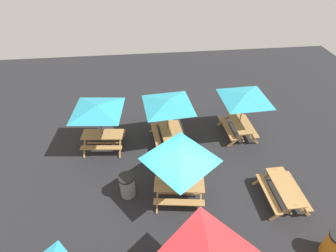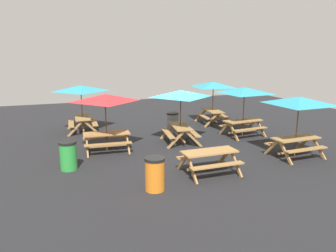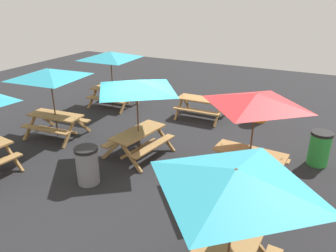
{
  "view_description": "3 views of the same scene",
  "coord_description": "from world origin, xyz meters",
  "px_view_note": "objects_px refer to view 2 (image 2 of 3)",
  "views": [
    {
      "loc": [
        5.75,
        -1.16,
        8.29
      ],
      "look_at": [
        -3.35,
        -0.18,
        0.9
      ],
      "focal_mm": 28.0,
      "sensor_mm": 36.0,
      "label": 1
    },
    {
      "loc": [
        5.03,
        12.68,
        3.91
      ],
      "look_at": [
        0.56,
        0.34,
        0.9
      ],
      "focal_mm": 35.0,
      "sensor_mm": 36.0,
      "label": 2
    },
    {
      "loc": [
        4.56,
        -7.51,
        4.56
      ],
      "look_at": [
        0.56,
        0.34,
        0.9
      ],
      "focal_mm": 35.0,
      "sensor_mm": 36.0,
      "label": 3
    }
  ],
  "objects_px": {
    "picnic_table_2": "(213,88)",
    "trash_bin_gray": "(172,122)",
    "trash_bin_green": "(68,155)",
    "picnic_table_5": "(299,105)",
    "picnic_table_6": "(105,102)",
    "picnic_table_4": "(81,92)",
    "trash_bin_orange": "(155,174)",
    "picnic_table_0": "(244,94)",
    "picnic_table_3": "(209,157)",
    "picnic_table_1": "(181,97)"
  },
  "relations": [
    {
      "from": "picnic_table_4",
      "to": "trash_bin_orange",
      "type": "relative_size",
      "value": 2.38
    },
    {
      "from": "picnic_table_6",
      "to": "trash_bin_green",
      "type": "distance_m",
      "value": 2.7
    },
    {
      "from": "trash_bin_green",
      "to": "picnic_table_1",
      "type": "bearing_deg",
      "value": -159.35
    },
    {
      "from": "picnic_table_2",
      "to": "picnic_table_4",
      "type": "xyz_separation_m",
      "value": [
        6.9,
        -0.5,
        0.0
      ]
    },
    {
      "from": "picnic_table_1",
      "to": "picnic_table_4",
      "type": "height_order",
      "value": "same"
    },
    {
      "from": "trash_bin_green",
      "to": "picnic_table_5",
      "type": "bearing_deg",
      "value": 169.39
    },
    {
      "from": "picnic_table_5",
      "to": "picnic_table_1",
      "type": "bearing_deg",
      "value": -47.44
    },
    {
      "from": "picnic_table_2",
      "to": "picnic_table_4",
      "type": "height_order",
      "value": "same"
    },
    {
      "from": "picnic_table_3",
      "to": "picnic_table_5",
      "type": "height_order",
      "value": "picnic_table_5"
    },
    {
      "from": "trash_bin_gray",
      "to": "trash_bin_green",
      "type": "xyz_separation_m",
      "value": [
        5.13,
        3.69,
        0.0
      ]
    },
    {
      "from": "picnic_table_3",
      "to": "trash_bin_green",
      "type": "bearing_deg",
      "value": -25.09
    },
    {
      "from": "picnic_table_0",
      "to": "picnic_table_5",
      "type": "bearing_deg",
      "value": 87.04
    },
    {
      "from": "picnic_table_3",
      "to": "picnic_table_6",
      "type": "bearing_deg",
      "value": -53.25
    },
    {
      "from": "picnic_table_1",
      "to": "trash_bin_orange",
      "type": "height_order",
      "value": "picnic_table_1"
    },
    {
      "from": "picnic_table_2",
      "to": "picnic_table_6",
      "type": "xyz_separation_m",
      "value": [
        6.33,
        3.17,
        0.0
      ]
    },
    {
      "from": "trash_bin_gray",
      "to": "trash_bin_orange",
      "type": "relative_size",
      "value": 1.0
    },
    {
      "from": "picnic_table_6",
      "to": "picnic_table_1",
      "type": "bearing_deg",
      "value": -172.64
    },
    {
      "from": "picnic_table_3",
      "to": "picnic_table_1",
      "type": "bearing_deg",
      "value": -98.39
    },
    {
      "from": "picnic_table_3",
      "to": "picnic_table_4",
      "type": "distance_m",
      "value": 8.07
    },
    {
      "from": "picnic_table_0",
      "to": "trash_bin_gray",
      "type": "distance_m",
      "value": 3.69
    },
    {
      "from": "picnic_table_0",
      "to": "picnic_table_1",
      "type": "relative_size",
      "value": 1.21
    },
    {
      "from": "picnic_table_6",
      "to": "trash_bin_orange",
      "type": "distance_m",
      "value": 4.51
    },
    {
      "from": "picnic_table_2",
      "to": "picnic_table_6",
      "type": "height_order",
      "value": "same"
    },
    {
      "from": "picnic_table_6",
      "to": "picnic_table_0",
      "type": "bearing_deg",
      "value": -173.75
    },
    {
      "from": "picnic_table_4",
      "to": "trash_bin_green",
      "type": "relative_size",
      "value": 2.38
    },
    {
      "from": "picnic_table_5",
      "to": "trash_bin_orange",
      "type": "distance_m",
      "value": 6.16
    },
    {
      "from": "picnic_table_0",
      "to": "trash_bin_green",
      "type": "bearing_deg",
      "value": 8.01
    },
    {
      "from": "picnic_table_4",
      "to": "picnic_table_5",
      "type": "xyz_separation_m",
      "value": [
        -7.11,
        6.81,
        0.0
      ]
    },
    {
      "from": "picnic_table_0",
      "to": "picnic_table_5",
      "type": "height_order",
      "value": "same"
    },
    {
      "from": "picnic_table_2",
      "to": "picnic_table_4",
      "type": "distance_m",
      "value": 6.92
    },
    {
      "from": "picnic_table_5",
      "to": "trash_bin_green",
      "type": "xyz_separation_m",
      "value": [
        8.1,
        -1.52,
        -1.49
      ]
    },
    {
      "from": "picnic_table_4",
      "to": "picnic_table_5",
      "type": "relative_size",
      "value": 0.83
    },
    {
      "from": "picnic_table_3",
      "to": "picnic_table_4",
      "type": "bearing_deg",
      "value": -66.26
    },
    {
      "from": "picnic_table_2",
      "to": "trash_bin_green",
      "type": "xyz_separation_m",
      "value": [
        7.9,
        4.79,
        -1.49
      ]
    },
    {
      "from": "picnic_table_2",
      "to": "trash_bin_gray",
      "type": "distance_m",
      "value": 3.33
    },
    {
      "from": "picnic_table_2",
      "to": "picnic_table_6",
      "type": "distance_m",
      "value": 7.08
    },
    {
      "from": "picnic_table_2",
      "to": "picnic_table_3",
      "type": "relative_size",
      "value": 1.55
    },
    {
      "from": "trash_bin_gray",
      "to": "picnic_table_3",
      "type": "bearing_deg",
      "value": 81.44
    },
    {
      "from": "trash_bin_orange",
      "to": "picnic_table_4",
      "type": "bearing_deg",
      "value": -81.17
    },
    {
      "from": "picnic_table_4",
      "to": "trash_bin_gray",
      "type": "distance_m",
      "value": 4.68
    },
    {
      "from": "picnic_table_0",
      "to": "picnic_table_3",
      "type": "height_order",
      "value": "picnic_table_0"
    },
    {
      "from": "picnic_table_3",
      "to": "trash_bin_orange",
      "type": "distance_m",
      "value": 2.17
    },
    {
      "from": "picnic_table_1",
      "to": "picnic_table_3",
      "type": "bearing_deg",
      "value": 0.52
    },
    {
      "from": "picnic_table_2",
      "to": "trash_bin_green",
      "type": "relative_size",
      "value": 2.87
    },
    {
      "from": "picnic_table_3",
      "to": "picnic_table_0",
      "type": "bearing_deg",
      "value": -134.78
    },
    {
      "from": "picnic_table_3",
      "to": "trash_bin_green",
      "type": "xyz_separation_m",
      "value": [
        4.28,
        -1.94,
        -0.07
      ]
    },
    {
      "from": "trash_bin_gray",
      "to": "picnic_table_2",
      "type": "bearing_deg",
      "value": -158.37
    },
    {
      "from": "trash_bin_gray",
      "to": "picnic_table_6",
      "type": "bearing_deg",
      "value": 30.17
    },
    {
      "from": "picnic_table_4",
      "to": "trash_bin_gray",
      "type": "relative_size",
      "value": 2.38
    },
    {
      "from": "trash_bin_orange",
      "to": "picnic_table_2",
      "type": "bearing_deg",
      "value": -127.56
    }
  ]
}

